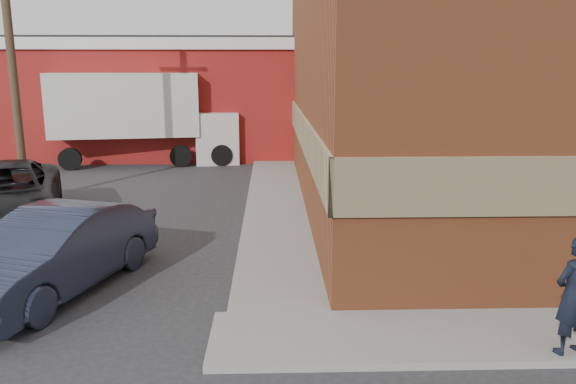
# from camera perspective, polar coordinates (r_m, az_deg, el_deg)

# --- Properties ---
(ground) EXTENTS (90.00, 90.00, 0.00)m
(ground) POSITION_cam_1_polar(r_m,az_deg,el_deg) (9.94, -4.46, -12.66)
(ground) COLOR #28282B
(ground) RESTS_ON ground
(brick_building) EXTENTS (14.25, 18.25, 9.36)m
(brick_building) POSITION_cam_1_polar(r_m,az_deg,el_deg) (19.69, 22.90, 12.89)
(brick_building) COLOR #964826
(brick_building) RESTS_ON ground
(sidewalk_west) EXTENTS (1.80, 18.00, 0.12)m
(sidewalk_west) POSITION_cam_1_polar(r_m,az_deg,el_deg) (18.46, -1.32, -0.53)
(sidewalk_west) COLOR gray
(sidewalk_west) RESTS_ON ground
(warehouse) EXTENTS (16.30, 8.30, 5.60)m
(warehouse) POSITION_cam_1_polar(r_m,az_deg,el_deg) (29.73, -14.51, 9.38)
(warehouse) COLOR maroon
(warehouse) RESTS_ON ground
(utility_pole) EXTENTS (2.00, 0.26, 9.00)m
(utility_pole) POSITION_cam_1_polar(r_m,az_deg,el_deg) (19.69, -26.35, 12.77)
(utility_pole) COLOR brown
(utility_pole) RESTS_ON ground
(man) EXTENTS (0.75, 0.62, 1.78)m
(man) POSITION_cam_1_polar(r_m,az_deg,el_deg) (9.19, 27.03, -9.35)
(man) COLOR black
(man) RESTS_ON sidewalk_south
(sedan) EXTENTS (3.09, 5.14, 1.60)m
(sedan) POSITION_cam_1_polar(r_m,az_deg,el_deg) (11.60, -22.62, -5.64)
(sedan) COLOR #282E43
(sedan) RESTS_ON ground
(suv_a) EXTENTS (4.70, 6.79, 1.72)m
(suv_a) POSITION_cam_1_polar(r_m,az_deg,el_deg) (16.90, -27.12, -0.35)
(suv_a) COLOR black
(suv_a) RESTS_ON ground
(box_truck) EXTENTS (8.39, 3.56, 4.01)m
(box_truck) POSITION_cam_1_polar(r_m,az_deg,el_deg) (25.78, -14.38, 7.87)
(box_truck) COLOR silver
(box_truck) RESTS_ON ground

